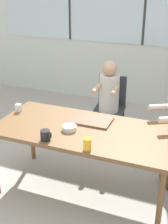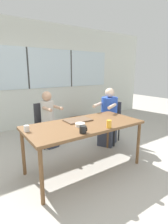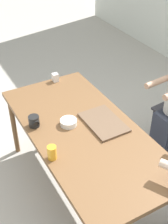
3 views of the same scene
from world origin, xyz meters
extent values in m
plane|color=#B2ADA3|center=(0.00, 0.00, 0.00)|extent=(16.00, 16.00, 0.00)
cube|color=silver|center=(0.00, 2.65, 1.40)|extent=(8.40, 0.06, 2.80)
cube|color=silver|center=(0.00, 2.61, 1.59)|extent=(5.20, 0.02, 1.06)
cube|color=#333333|center=(-1.30, 2.60, 1.59)|extent=(0.04, 0.01, 1.06)
cube|color=#333333|center=(0.00, 2.60, 1.59)|extent=(0.04, 0.01, 1.06)
cube|color=brown|center=(0.00, 0.00, 0.73)|extent=(1.77, 0.84, 0.04)
cylinder|color=brown|center=(0.83, -0.37, 0.36)|extent=(0.05, 0.05, 0.71)
cylinder|color=brown|center=(-0.83, 0.37, 0.36)|extent=(0.05, 0.05, 0.71)
cube|color=#333338|center=(-0.11, 1.20, 0.45)|extent=(0.43, 0.43, 0.03)
cube|color=#333338|center=(-0.13, 1.38, 0.67)|extent=(0.38, 0.07, 0.42)
cylinder|color=black|center=(0.08, 1.05, 0.22)|extent=(0.03, 0.03, 0.43)
cylinder|color=black|center=(-0.26, 1.01, 0.22)|extent=(0.03, 0.03, 0.43)
cylinder|color=black|center=(0.04, 1.38, 0.22)|extent=(0.03, 0.03, 0.43)
cylinder|color=black|center=(-0.29, 1.35, 0.22)|extent=(0.03, 0.03, 0.43)
cylinder|color=beige|center=(0.70, 0.56, 0.88)|extent=(0.35, 0.23, 0.06)
cube|color=#333847|center=(-0.10, 1.11, 0.23)|extent=(0.26, 0.34, 0.46)
cylinder|color=beige|center=(-0.11, 1.16, 0.70)|extent=(0.26, 0.26, 0.49)
sphere|color=tan|center=(-0.11, 1.16, 1.04)|extent=(0.19, 0.19, 0.19)
cylinder|color=tan|center=(0.03, 0.95, 0.83)|extent=(0.09, 0.29, 0.06)
cylinder|color=tan|center=(-0.20, 0.93, 0.83)|extent=(0.09, 0.29, 0.06)
cube|color=brown|center=(0.01, 0.19, 0.76)|extent=(0.42, 0.28, 0.02)
cylinder|color=black|center=(-0.25, -0.34, 0.80)|extent=(0.09, 0.09, 0.10)
torus|color=black|center=(-0.20, -0.34, 0.80)|extent=(0.01, 0.07, 0.07)
cylinder|color=gold|center=(0.17, -0.36, 0.81)|extent=(0.07, 0.07, 0.11)
cube|color=silver|center=(-0.82, 0.13, 0.79)|extent=(0.06, 0.06, 0.09)
cylinder|color=white|center=(-0.12, -0.08, 0.78)|extent=(0.14, 0.14, 0.05)
camera|label=1|loc=(1.01, -2.53, 2.15)|focal=50.00mm
camera|label=2|loc=(-1.42, -2.09, 1.53)|focal=28.00mm
camera|label=3|loc=(1.73, -0.96, 2.38)|focal=50.00mm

